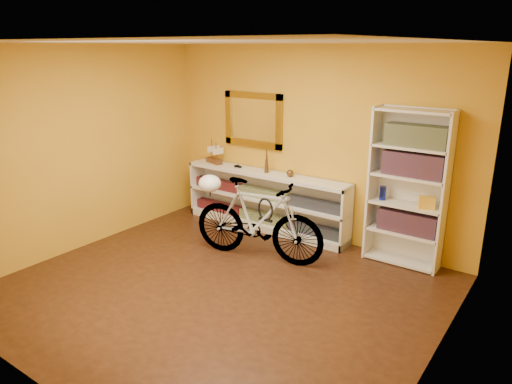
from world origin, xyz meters
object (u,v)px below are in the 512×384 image
Objects in this scene: bookcase at (407,189)px; helmet at (210,183)px; console_unit at (265,201)px; bicycle at (258,220)px.

bookcase reaches higher than helmet.
console_unit is 1.04m from bicycle.
bicycle is at bearing 10.99° from helmet.
bookcase is 1.83m from bicycle.
helmet is at bearing -154.01° from bookcase.
console_unit is 8.89× the size of helmet.
bookcase reaches higher than console_unit.
console_unit is at bearing 18.32° from bicycle.
console_unit is 2.08m from bookcase.
helmet is (-0.65, -0.13, 0.39)m from bicycle.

